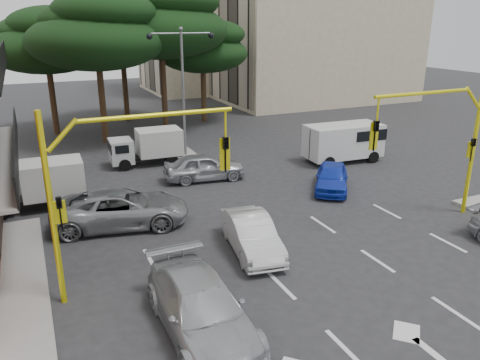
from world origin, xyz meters
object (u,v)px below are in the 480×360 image
at_px(signal_mast_right, 446,133).
at_px(car_silver_cross_b, 204,167).
at_px(car_blue_compact, 332,177).
at_px(car_silver_cross_a, 121,208).
at_px(signal_mast_left, 112,176).
at_px(van_white, 343,143).
at_px(car_white_hatch, 251,234).
at_px(street_lamp_center, 182,70).
at_px(car_silver_wagon, 201,308).
at_px(box_truck_b, 147,147).
at_px(box_truck_a, 35,186).

height_order(signal_mast_right, car_silver_cross_b, signal_mast_right).
distance_m(car_blue_compact, car_silver_cross_a, 10.69).
height_order(car_blue_compact, car_silver_cross_a, car_silver_cross_a).
height_order(signal_mast_left, car_silver_cross_b, signal_mast_left).
relative_size(signal_mast_left, car_silver_cross_a, 1.07).
bearing_deg(van_white, signal_mast_right, -7.57).
height_order(car_white_hatch, car_silver_cross_b, car_silver_cross_b).
bearing_deg(street_lamp_center, car_silver_wagon, -106.90).
bearing_deg(car_blue_compact, car_silver_cross_b, 178.53).
height_order(signal_mast_right, car_silver_cross_a, signal_mast_right).
xyz_separation_m(car_blue_compact, van_white, (3.62, 4.01, 0.50)).
relative_size(signal_mast_right, box_truck_b, 1.39).
bearing_deg(car_blue_compact, box_truck_b, 168.60).
bearing_deg(car_white_hatch, box_truck_b, 102.71).
bearing_deg(box_truck_b, box_truck_a, 129.56).
height_order(signal_mast_left, car_silver_wagon, signal_mast_left).
relative_size(car_white_hatch, car_silver_cross_b, 0.96).
height_order(car_silver_wagon, box_truck_b, box_truck_b).
bearing_deg(car_silver_cross_b, car_white_hatch, 179.03).
bearing_deg(box_truck_b, car_silver_wagon, 173.71).
distance_m(street_lamp_center, car_white_hatch, 14.32).
height_order(car_silver_wagon, car_silver_cross_b, car_silver_wagon).
relative_size(car_white_hatch, box_truck_b, 0.97).
bearing_deg(car_blue_compact, car_silver_cross_a, -143.46).
distance_m(car_white_hatch, car_silver_cross_b, 8.69).
bearing_deg(street_lamp_center, signal_mast_right, -64.09).
xyz_separation_m(street_lamp_center, car_silver_cross_b, (-0.50, -4.80, -4.68)).
xyz_separation_m(car_silver_cross_a, car_silver_cross_b, (5.30, 4.20, -0.04)).
xyz_separation_m(car_blue_compact, box_truck_b, (-7.52, 8.35, 0.39)).
bearing_deg(signal_mast_left, street_lamp_center, 64.09).
distance_m(car_silver_wagon, car_silver_cross_a, 8.19).
height_order(signal_mast_left, van_white, signal_mast_left).
relative_size(signal_mast_right, car_silver_wagon, 1.13).
xyz_separation_m(signal_mast_right, car_white_hatch, (-8.63, 0.62, -3.19)).
bearing_deg(box_truck_b, car_silver_cross_a, 161.77).
relative_size(car_silver_wagon, car_silver_cross_a, 0.95).
bearing_deg(signal_mast_right, signal_mast_left, 180.00).
xyz_separation_m(car_silver_cross_b, box_truck_b, (-2.14, 4.14, 0.32)).
height_order(street_lamp_center, box_truck_a, street_lamp_center).
xyz_separation_m(signal_mast_right, car_silver_wagon, (-12.02, -3.16, -3.11)).
bearing_deg(van_white, car_silver_wagon, -45.33).
xyz_separation_m(signal_mast_right, signal_mast_left, (-13.61, 0.00, 0.00)).
distance_m(signal_mast_right, van_white, 9.56).
bearing_deg(car_blue_compact, signal_mast_left, -120.24).
bearing_deg(van_white, car_silver_cross_a, -71.29).
distance_m(car_silver_cross_a, van_white, 14.86).
height_order(car_silver_cross_b, box_truck_a, box_truck_a).
bearing_deg(car_silver_wagon, car_white_hatch, 48.61).
distance_m(car_silver_cross_a, car_silver_cross_b, 6.77).
height_order(car_white_hatch, car_silver_cross_a, car_silver_cross_a).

